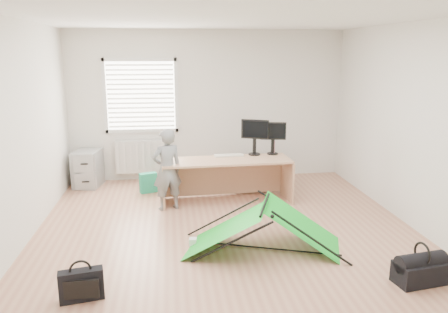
{
  "coord_description": "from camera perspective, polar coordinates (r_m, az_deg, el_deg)",
  "views": [
    {
      "loc": [
        -0.71,
        -5.21,
        2.3
      ],
      "look_at": [
        0.0,
        0.4,
        0.95
      ],
      "focal_mm": 35.0,
      "sensor_mm": 36.0,
      "label": 1
    }
  ],
  "objects": [
    {
      "name": "ground",
      "position": [
        5.74,
        0.51,
        -10.2
      ],
      "size": [
        5.5,
        5.5,
        0.0
      ],
      "primitive_type": "plane",
      "color": "#AE785D",
      "rests_on": "ground"
    },
    {
      "name": "back_wall",
      "position": [
        8.05,
        -2.11,
        6.64
      ],
      "size": [
        5.0,
        0.02,
        2.7
      ],
      "primitive_type": "cube",
      "color": "silver",
      "rests_on": "ground"
    },
    {
      "name": "window",
      "position": [
        7.97,
        -10.81,
        7.79
      ],
      "size": [
        1.2,
        0.06,
        1.2
      ],
      "primitive_type": "cube",
      "color": "silver",
      "rests_on": "back_wall"
    },
    {
      "name": "radiator",
      "position": [
        8.11,
        -10.48,
        0.01
      ],
      "size": [
        1.0,
        0.12,
        0.6
      ],
      "primitive_type": "cube",
      "color": "silver",
      "rests_on": "back_wall"
    },
    {
      "name": "desk",
      "position": [
        6.86,
        0.3,
        -3.17
      ],
      "size": [
        2.03,
        0.72,
        0.68
      ],
      "primitive_type": "cube",
      "rotation": [
        0.0,
        0.0,
        0.04
      ],
      "color": "tan",
      "rests_on": "ground"
    },
    {
      "name": "filing_cabinet",
      "position": [
        8.02,
        -17.35,
        -1.49
      ],
      "size": [
        0.51,
        0.62,
        0.64
      ],
      "primitive_type": "cube",
      "rotation": [
        0.0,
        0.0,
        -0.19
      ],
      "color": "#9A9D9F",
      "rests_on": "ground"
    },
    {
      "name": "monitor_left",
      "position": [
        7.06,
        4.0,
        1.91
      ],
      "size": [
        0.44,
        0.27,
        0.42
      ],
      "primitive_type": "cube",
      "rotation": [
        0.0,
        0.0,
        -0.42
      ],
      "color": "black",
      "rests_on": "desk"
    },
    {
      "name": "monitor_right",
      "position": [
        7.13,
        6.38,
        1.83
      ],
      "size": [
        0.42,
        0.16,
        0.39
      ],
      "primitive_type": "cube",
      "rotation": [
        0.0,
        0.0,
        -0.19
      ],
      "color": "black",
      "rests_on": "desk"
    },
    {
      "name": "keyboard",
      "position": [
        7.0,
        0.64,
        0.16
      ],
      "size": [
        0.48,
        0.18,
        0.02
      ],
      "primitive_type": "cube",
      "rotation": [
        0.0,
        0.0,
        0.05
      ],
      "color": "beige",
      "rests_on": "desk"
    },
    {
      "name": "thermos",
      "position": [
        7.16,
        6.42,
        1.21
      ],
      "size": [
        0.06,
        0.06,
        0.22
      ],
      "primitive_type": "cylinder",
      "rotation": [
        0.0,
        0.0,
        -0.03
      ],
      "color": "#CC727C",
      "rests_on": "desk"
    },
    {
      "name": "office_chair",
      "position": [
        7.58,
        3.11,
        -2.05
      ],
      "size": [
        0.63,
        0.65,
        0.56
      ],
      "primitive_type": "imported",
      "rotation": [
        0.0,
        0.0,
        3.08
      ],
      "color": "black",
      "rests_on": "ground"
    },
    {
      "name": "person",
      "position": [
        6.5,
        -7.45,
        -1.7
      ],
      "size": [
        0.52,
        0.43,
        1.23
      ],
      "primitive_type": "imported",
      "rotation": [
        0.0,
        0.0,
        3.49
      ],
      "color": "gray",
      "rests_on": "ground"
    },
    {
      "name": "kite",
      "position": [
        5.26,
        5.28,
        -9.17
      ],
      "size": [
        1.98,
        1.37,
        0.56
      ],
      "primitive_type": null,
      "rotation": [
        0.0,
        0.0,
        -0.34
      ],
      "color": "green",
      "rests_on": "ground"
    },
    {
      "name": "storage_crate",
      "position": [
        7.94,
        6.01,
        -2.49
      ],
      "size": [
        0.56,
        0.48,
        0.26
      ],
      "primitive_type": "cube",
      "rotation": [
        0.0,
        0.0,
        0.41
      ],
      "color": "white",
      "rests_on": "ground"
    },
    {
      "name": "tote_bag",
      "position": [
        7.45,
        -9.86,
        -3.4
      ],
      "size": [
        0.31,
        0.21,
        0.34
      ],
      "primitive_type": "cube",
      "rotation": [
        0.0,
        0.0,
        0.34
      ],
      "color": "#1F9A70",
      "rests_on": "ground"
    },
    {
      "name": "laptop_bag",
      "position": [
        4.51,
        -18.12,
        -15.68
      ],
      "size": [
        0.43,
        0.2,
        0.31
      ],
      "primitive_type": "cube",
      "rotation": [
        0.0,
        0.0,
        0.19
      ],
      "color": "black",
      "rests_on": "ground"
    },
    {
      "name": "white_box",
      "position": [
        5.45,
        -4.09,
        -11.05
      ],
      "size": [
        0.1,
        0.1,
        0.09
      ],
      "primitive_type": "cube",
      "rotation": [
        0.0,
        0.0,
        -0.14
      ],
      "color": "silver",
      "rests_on": "ground"
    },
    {
      "name": "duffel_bag",
      "position": [
        5.02,
        24.23,
        -13.63
      ],
      "size": [
        0.56,
        0.34,
        0.23
      ],
      "primitive_type": "cube",
      "rotation": [
        0.0,
        0.0,
        0.15
      ],
      "color": "black",
      "rests_on": "ground"
    }
  ]
}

